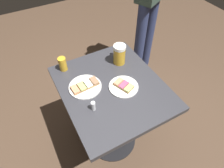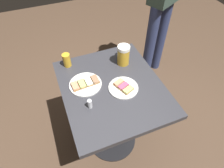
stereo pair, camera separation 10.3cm
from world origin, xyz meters
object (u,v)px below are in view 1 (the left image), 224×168
Objects in this scene: beer_mug at (119,54)px; beer_glass_small at (63,64)px; salt_shaker at (93,106)px; plate_far at (85,86)px; plate_near at (124,86)px.

beer_mug is 1.49× the size of beer_glass_small.
plate_far is at bearing 82.44° from salt_shaker.
salt_shaker is (-0.35, -0.30, -0.04)m from beer_mug.
beer_glass_small reaches higher than salt_shaker.
plate_far is 1.43× the size of beer_mug.
plate_near is 3.05× the size of salt_shaker.
plate_far is (-0.22, 0.12, 0.00)m from plate_near.
beer_mug reaches higher than plate_far.
plate_near is at bearing -50.75° from beer_glass_small.
salt_shaker is at bearing -139.40° from beer_mug.
beer_glass_small is (-0.39, 0.12, -0.02)m from beer_mug.
plate_far is at bearing -74.16° from beer_glass_small.
plate_near is 0.90× the size of plate_far.
beer_mug is (0.32, 0.11, 0.06)m from plate_far.
salt_shaker is at bearing -97.56° from plate_far.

